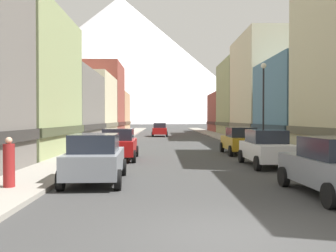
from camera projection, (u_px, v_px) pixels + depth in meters
ground_plane at (231, 235)px, 7.68m from camera, size 400.00×400.00×0.00m
sidewalk_left at (117, 139)px, 42.55m from camera, size 2.50×100.00×0.15m
sidewalk_right at (230, 139)px, 42.77m from camera, size 2.50×100.00×0.15m
storefront_left_1 at (13, 86)px, 24.32m from camera, size 6.89×10.43×9.10m
storefront_left_2 at (49, 109)px, 35.52m from camera, size 8.83×11.75×6.77m
storefront_left_3 at (79, 108)px, 47.44m from camera, size 8.48×11.74×7.71m
storefront_left_4 at (99, 100)px, 58.88m from camera, size 7.02×10.47×10.71m
storefront_left_5 at (102, 113)px, 69.81m from camera, size 9.71×10.67×7.05m
storefront_right_2 at (306, 105)px, 32.37m from camera, size 6.82×10.21×7.32m
storefront_right_3 at (276, 89)px, 43.97m from camera, size 8.73×12.12×11.74m
storefront_right_4 at (245, 99)px, 56.41m from camera, size 7.11×12.25×10.74m
storefront_right_5 at (232, 113)px, 68.63m from camera, size 7.78×11.83×6.87m
car_left_0 at (95, 158)px, 14.03m from camera, size 2.23×4.48×1.78m
car_left_1 at (119, 144)px, 21.83m from camera, size 2.14×4.44×1.78m
car_right_0 at (334, 166)px, 11.54m from camera, size 2.23×4.47×1.78m
car_right_1 at (267, 148)px, 18.87m from camera, size 2.10×4.42×1.78m
car_right_2 at (240, 140)px, 25.30m from camera, size 2.10×4.42×1.78m
car_driving_0 at (160, 130)px, 50.85m from camera, size 2.06×4.40×1.78m
potted_plant_0 at (282, 143)px, 26.73m from camera, size 0.53×0.53×0.87m
pedestrian_0 at (9, 164)px, 12.25m from camera, size 0.36×0.36×1.60m
streetlamp_right at (263, 94)px, 25.36m from camera, size 0.36×0.36×5.86m
mountain_backdrop at (120, 59)px, 266.25m from camera, size 202.20×202.20×87.07m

